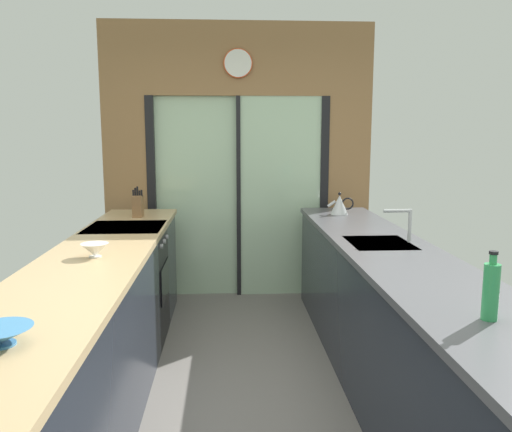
% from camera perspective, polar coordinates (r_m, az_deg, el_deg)
% --- Properties ---
extents(ground_plane, '(5.04, 7.60, 0.02)m').
position_cam_1_polar(ground_plane, '(3.72, -1.16, -17.09)').
color(ground_plane, slate).
extents(back_wall_unit, '(2.64, 0.12, 2.70)m').
position_cam_1_polar(back_wall_unit, '(5.14, -1.97, 7.84)').
color(back_wall_unit, olive).
rests_on(back_wall_unit, ground_plane).
extents(left_counter_run, '(0.62, 3.80, 0.92)m').
position_cam_1_polar(left_counter_run, '(3.20, -17.80, -12.76)').
color(left_counter_run, '#1E232D').
rests_on(left_counter_run, ground_plane).
extents(right_counter_run, '(0.62, 3.80, 0.92)m').
position_cam_1_polar(right_counter_run, '(3.42, 14.75, -11.23)').
color(right_counter_run, '#1E232D').
rests_on(right_counter_run, ground_plane).
extents(sink_faucet, '(0.19, 0.02, 0.22)m').
position_cam_1_polar(sink_faucet, '(3.54, 16.12, -0.40)').
color(sink_faucet, '#B7BABC').
rests_on(sink_faucet, right_counter_run).
extents(oven_range, '(0.60, 0.60, 0.92)m').
position_cam_1_polar(oven_range, '(4.24, -14.00, -7.35)').
color(oven_range, black).
rests_on(oven_range, ground_plane).
extents(mixing_bowl_near, '(0.22, 0.22, 0.06)m').
position_cam_1_polar(mixing_bowl_near, '(1.99, -26.42, -11.77)').
color(mixing_bowl_near, teal).
rests_on(mixing_bowl_near, left_counter_run).
extents(mixing_bowl_far, '(0.16, 0.16, 0.08)m').
position_cam_1_polar(mixing_bowl_far, '(3.15, -17.39, -3.58)').
color(mixing_bowl_far, silver).
rests_on(mixing_bowl_far, left_counter_run).
extents(knife_block, '(0.09, 0.14, 0.27)m').
position_cam_1_polar(knife_block, '(4.59, -12.93, 1.12)').
color(knife_block, brown).
rests_on(knife_block, left_counter_run).
extents(kettle, '(0.24, 0.16, 0.20)m').
position_cam_1_polar(kettle, '(4.68, 9.23, 1.26)').
color(kettle, '#B7BABC').
rests_on(kettle, right_counter_run).
extents(soap_bottle_far, '(0.06, 0.06, 0.27)m').
position_cam_1_polar(soap_bottle_far, '(2.19, 24.54, -7.49)').
color(soap_bottle_far, '#339E56').
rests_on(soap_bottle_far, right_counter_run).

